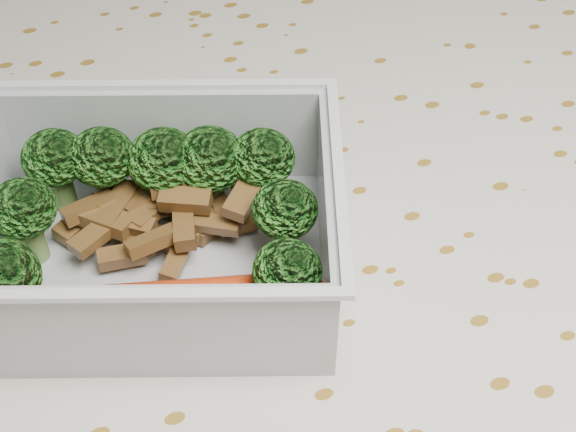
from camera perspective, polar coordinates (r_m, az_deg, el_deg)
name	(u,v)px	position (r m, az deg, el deg)	size (l,w,h in m)	color
dining_table	(272,345)	(0.49, -1.12, -9.15)	(1.40, 0.90, 0.75)	brown
tablecloth	(271,293)	(0.45, -1.21, -5.48)	(1.46, 0.96, 0.19)	beige
lunch_container	(154,237)	(0.40, -9.54, -1.48)	(0.22, 0.20, 0.07)	silver
broccoli_florets	(146,196)	(0.40, -10.06, 1.41)	(0.18, 0.15, 0.05)	#608C3F
meat_pile	(168,213)	(0.42, -8.52, 0.22)	(0.12, 0.07, 0.03)	brown
sausage	(155,308)	(0.38, -9.46, -6.46)	(0.16, 0.06, 0.03)	red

